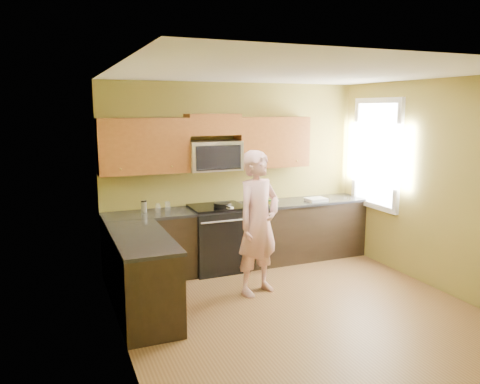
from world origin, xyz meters
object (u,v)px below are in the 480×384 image
butter_tub (271,204)px  travel_mug (144,212)px  microwave (214,170)px  frying_pan (222,206)px  stove (217,238)px  woman (258,223)px

butter_tub → travel_mug: travel_mug is taller
microwave → frying_pan: size_ratio=1.73×
microwave → travel_mug: bearing=-178.4°
stove → microwave: 0.98m
woman → frying_pan: 0.95m
butter_tub → travel_mug: bearing=176.5°
microwave → travel_mug: microwave is taller
stove → frying_pan: (0.05, -0.07, 0.47)m
travel_mug → butter_tub: bearing=-3.5°
stove → travel_mug: travel_mug is taller
frying_pan → travel_mug: size_ratio=2.61×
woman → butter_tub: (0.66, 1.00, 0.01)m
microwave → frying_pan: microwave is taller
stove → microwave: microwave is taller
frying_pan → butter_tub: (0.80, 0.05, -0.03)m
woman → microwave: bearing=77.6°
microwave → frying_pan: (0.05, -0.20, -0.50)m
travel_mug → stove: bearing=-5.4°
stove → frying_pan: bearing=-52.5°
frying_pan → butter_tub: size_ratio=3.93×
woman → travel_mug: bearing=115.8°
travel_mug → microwave: bearing=1.6°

